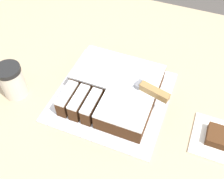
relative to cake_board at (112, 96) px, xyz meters
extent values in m
cube|color=tan|center=(0.01, 0.04, -0.47)|extent=(1.40, 1.10, 0.94)
cube|color=silver|center=(0.00, 0.00, 0.00)|extent=(0.34, 0.34, 0.01)
cube|color=#472814|center=(0.00, 0.05, 0.03)|extent=(0.27, 0.16, 0.06)
cube|color=white|center=(0.00, 0.05, 0.06)|extent=(0.27, 0.16, 0.01)
cube|color=#472814|center=(0.06, -0.08, 0.03)|extent=(0.14, 0.10, 0.06)
cube|color=white|center=(0.06, -0.08, 0.06)|extent=(0.14, 0.10, 0.01)
cube|color=#472814|center=(-0.11, -0.08, 0.03)|extent=(0.03, 0.09, 0.06)
cube|color=white|center=(-0.11, -0.08, 0.06)|extent=(0.03, 0.09, 0.01)
cube|color=#472814|center=(-0.07, -0.08, 0.03)|extent=(0.03, 0.09, 0.06)
cube|color=white|center=(-0.07, -0.08, 0.06)|extent=(0.03, 0.09, 0.01)
cube|color=#472814|center=(-0.03, -0.08, 0.03)|extent=(0.03, 0.09, 0.06)
cube|color=white|center=(-0.03, -0.08, 0.06)|extent=(0.03, 0.09, 0.01)
cube|color=silver|center=(0.00, 0.04, 0.07)|extent=(0.17, 0.07, 0.00)
cube|color=slate|center=(0.08, 0.02, 0.07)|extent=(0.02, 0.03, 0.02)
cube|color=olive|center=(0.13, 0.00, 0.08)|extent=(0.09, 0.04, 0.02)
cylinder|color=beige|center=(-0.29, -0.10, 0.05)|extent=(0.07, 0.07, 0.10)
cylinder|color=black|center=(-0.29, -0.10, 0.10)|extent=(0.08, 0.08, 0.01)
cube|color=white|center=(0.33, -0.03, 0.00)|extent=(0.14, 0.14, 0.01)
cube|color=#472814|center=(0.33, -0.03, 0.02)|extent=(0.06, 0.06, 0.03)
camera|label=1|loc=(0.19, -0.48, 0.65)|focal=42.00mm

